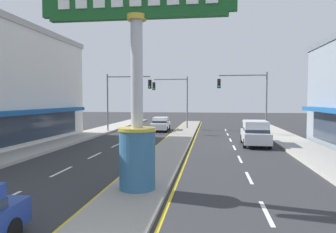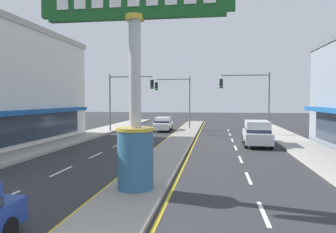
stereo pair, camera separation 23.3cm
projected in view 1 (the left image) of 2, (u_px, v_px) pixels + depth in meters
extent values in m
cube|color=gray|center=(174.00, 146.00, 23.28)|extent=(2.30, 52.00, 0.14)
cube|color=#ADA89E|center=(44.00, 147.00, 22.55)|extent=(2.98, 60.00, 0.18)
cube|color=#ADA89E|center=(312.00, 153.00, 20.05)|extent=(2.98, 60.00, 0.18)
cube|color=silver|center=(2.00, 200.00, 10.82)|extent=(0.14, 2.20, 0.01)
cube|color=silver|center=(62.00, 171.00, 15.18)|extent=(0.14, 2.20, 0.01)
cube|color=silver|center=(95.00, 155.00, 19.53)|extent=(0.14, 2.20, 0.01)
cube|color=silver|center=(116.00, 145.00, 23.88)|extent=(0.14, 2.20, 0.01)
cube|color=silver|center=(131.00, 138.00, 28.24)|extent=(0.14, 2.20, 0.01)
cube|color=silver|center=(141.00, 133.00, 32.59)|extent=(0.14, 2.20, 0.01)
cube|color=silver|center=(149.00, 129.00, 36.94)|extent=(0.14, 2.20, 0.01)
cube|color=silver|center=(266.00, 213.00, 9.62)|extent=(0.14, 2.20, 0.01)
cube|color=silver|center=(249.00, 178.00, 13.98)|extent=(0.14, 2.20, 0.01)
cube|color=silver|center=(240.00, 159.00, 18.33)|extent=(0.14, 2.20, 0.01)
cube|color=silver|center=(234.00, 148.00, 22.68)|extent=(0.14, 2.20, 0.01)
cube|color=silver|center=(230.00, 140.00, 27.03)|extent=(0.14, 2.20, 0.01)
cube|color=silver|center=(228.00, 134.00, 31.39)|extent=(0.14, 2.20, 0.01)
cube|color=silver|center=(226.00, 130.00, 35.74)|extent=(0.14, 2.20, 0.01)
cube|color=yellow|center=(156.00, 146.00, 23.46)|extent=(0.12, 52.00, 0.01)
cube|color=yellow|center=(191.00, 147.00, 23.10)|extent=(0.12, 52.00, 0.01)
cylinder|color=#33668C|center=(137.00, 160.00, 11.72)|extent=(1.35, 1.35, 2.19)
cylinder|color=gold|center=(137.00, 129.00, 11.66)|extent=(1.42, 1.42, 0.12)
cylinder|color=#B7B7BC|center=(137.00, 73.00, 11.55)|extent=(0.45, 0.45, 4.27)
cylinder|color=gold|center=(137.00, 18.00, 11.44)|extent=(0.72, 0.72, 0.20)
cube|color=#195623|center=(137.00, 17.00, 11.43)|extent=(6.66, 0.29, 0.16)
cube|color=white|center=(64.00, 1.00, 11.62)|extent=(0.44, 0.06, 0.64)
cube|color=white|center=(81.00, 0.00, 11.53)|extent=(0.44, 0.06, 0.64)
cube|color=#195193|center=(21.00, 113.00, 20.69)|extent=(0.90, 18.80, 0.30)
cube|color=#283342|center=(16.00, 130.00, 20.80)|extent=(0.08, 18.14, 2.00)
cylinder|color=slate|center=(108.00, 103.00, 33.17)|extent=(0.16, 0.16, 6.20)
cylinder|color=slate|center=(129.00, 77.00, 32.71)|extent=(4.62, 0.12, 0.12)
cube|color=black|center=(150.00, 84.00, 32.28)|extent=(0.32, 0.24, 0.92)
sphere|color=black|center=(150.00, 81.00, 32.13)|extent=(0.17, 0.17, 0.17)
sphere|color=black|center=(150.00, 84.00, 32.14)|extent=(0.17, 0.17, 0.17)
sphere|color=#19D83F|center=(150.00, 87.00, 32.16)|extent=(0.17, 0.17, 0.17)
cylinder|color=slate|center=(266.00, 104.00, 30.60)|extent=(0.16, 0.16, 6.20)
cylinder|color=slate|center=(243.00, 75.00, 30.76)|extent=(4.62, 0.12, 0.12)
cube|color=black|center=(219.00, 84.00, 30.96)|extent=(0.32, 0.24, 0.92)
sphere|color=black|center=(219.00, 80.00, 30.80)|extent=(0.17, 0.17, 0.17)
sphere|color=black|center=(219.00, 83.00, 30.82)|extent=(0.17, 0.17, 0.17)
sphere|color=#19D83F|center=(219.00, 87.00, 30.83)|extent=(0.17, 0.17, 0.17)
cylinder|color=slate|center=(187.00, 103.00, 36.81)|extent=(0.16, 0.16, 6.20)
cylinder|color=slate|center=(171.00, 79.00, 36.93)|extent=(3.96, 0.12, 0.12)
cube|color=black|center=(154.00, 86.00, 37.08)|extent=(0.32, 0.24, 0.92)
sphere|color=black|center=(154.00, 84.00, 36.93)|extent=(0.17, 0.17, 0.17)
sphere|color=black|center=(154.00, 86.00, 36.94)|extent=(0.17, 0.17, 0.17)
sphere|color=#19D83F|center=(154.00, 89.00, 36.96)|extent=(0.17, 0.17, 0.17)
cube|color=white|center=(161.00, 126.00, 34.82)|extent=(1.88, 4.35, 0.66)
cube|color=white|center=(161.00, 120.00, 34.96)|extent=(1.61, 2.19, 0.60)
cube|color=#283342|center=(161.00, 121.00, 34.97)|extent=(1.64, 2.22, 0.24)
cylinder|color=black|center=(166.00, 129.00, 33.43)|extent=(0.24, 0.63, 0.62)
cylinder|color=black|center=(152.00, 129.00, 33.60)|extent=(0.24, 0.63, 0.62)
cylinder|color=black|center=(169.00, 127.00, 36.07)|extent=(0.24, 0.63, 0.62)
cylinder|color=black|center=(155.00, 127.00, 36.25)|extent=(0.24, 0.63, 0.62)
cylinder|color=black|center=(12.00, 231.00, 7.59)|extent=(0.25, 0.63, 0.62)
cube|color=silver|center=(255.00, 136.00, 23.74)|extent=(2.06, 4.66, 0.80)
cube|color=silver|center=(256.00, 126.00, 23.51)|extent=(1.77, 2.91, 0.80)
cube|color=#283342|center=(256.00, 130.00, 23.53)|extent=(1.81, 2.94, 0.24)
cylinder|color=black|center=(242.00, 139.00, 25.31)|extent=(0.24, 0.69, 0.68)
cylinder|color=black|center=(264.00, 139.00, 25.01)|extent=(0.24, 0.69, 0.68)
cylinder|color=black|center=(245.00, 143.00, 22.50)|extent=(0.24, 0.69, 0.68)
cylinder|color=black|center=(270.00, 144.00, 22.21)|extent=(0.24, 0.69, 0.68)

